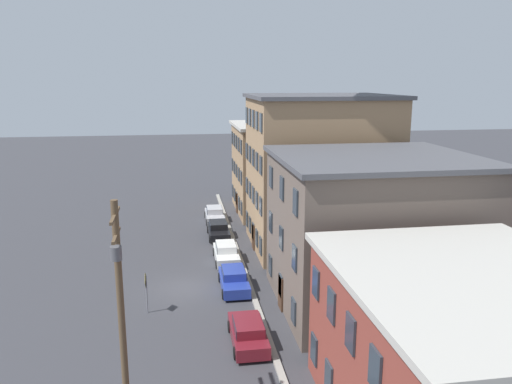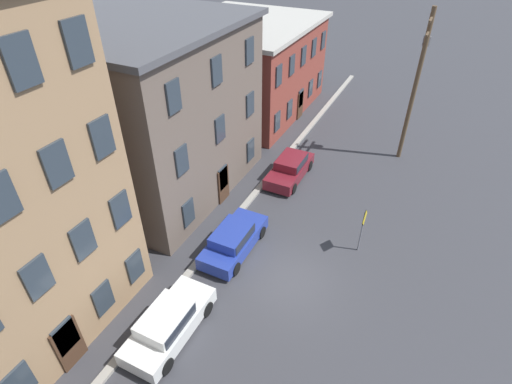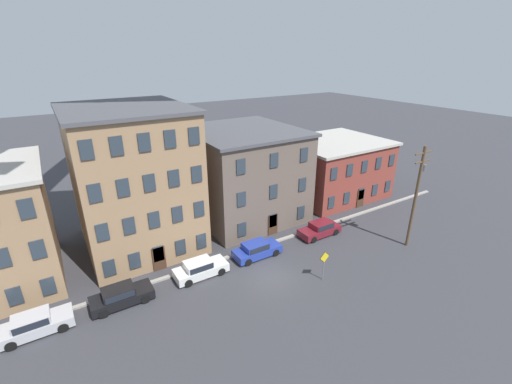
{
  "view_description": "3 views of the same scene",
  "coord_description": "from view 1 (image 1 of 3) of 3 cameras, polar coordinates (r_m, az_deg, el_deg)",
  "views": [
    {
      "loc": [
        32.82,
        -0.09,
        14.25
      ],
      "look_at": [
        -0.25,
        5.06,
        6.65
      ],
      "focal_mm": 35.0,
      "sensor_mm": 36.0,
      "label": 1
    },
    {
      "loc": [
        -12.22,
        -4.16,
        14.49
      ],
      "look_at": [
        1.17,
        2.36,
        3.65
      ],
      "focal_mm": 28.0,
      "sensor_mm": 36.0,
      "label": 2
    },
    {
      "loc": [
        -13.38,
        -19.17,
        17.3
      ],
      "look_at": [
        1.11,
        4.24,
        5.92
      ],
      "focal_mm": 24.0,
      "sensor_mm": 36.0,
      "label": 3
    }
  ],
  "objects": [
    {
      "name": "ground_plane",
      "position": [
        35.78,
        -8.11,
        -10.82
      ],
      "size": [
        200.0,
        200.0,
        0.0
      ],
      "primitive_type": "plane",
      "color": "#38383D"
    },
    {
      "name": "kerb_strip",
      "position": [
        36.04,
        -0.83,
        -10.36
      ],
      "size": [
        56.0,
        0.36,
        0.16
      ],
      "primitive_type": "cube",
      "color": "#9E998E",
      "rests_on": "ground_plane"
    },
    {
      "name": "apartment_corner",
      "position": [
        54.36,
        2.83,
        2.78
      ],
      "size": [
        10.73,
        10.09,
        9.61
      ],
      "color": "#9E7A56",
      "rests_on": "ground_plane"
    },
    {
      "name": "apartment_midblock",
      "position": [
        42.65,
        7.23,
        2.24
      ],
      "size": [
        10.2,
        11.74,
        13.01
      ],
      "color": "#9E7A56",
      "rests_on": "ground_plane"
    },
    {
      "name": "apartment_far",
      "position": [
        32.41,
        13.07,
        -4.36
      ],
      "size": [
        11.2,
        12.05,
        9.73
      ],
      "color": "#66564C",
      "rests_on": "ground_plane"
    },
    {
      "name": "apartment_annex",
      "position": [
        22.21,
        23.3,
        -17.16
      ],
      "size": [
        12.34,
        10.32,
        7.07
      ],
      "color": "brown",
      "rests_on": "ground_plane"
    },
    {
      "name": "car_silver",
      "position": [
        51.33,
        -4.76,
        -2.51
      ],
      "size": [
        4.4,
        1.92,
        1.43
      ],
      "color": "#B7B7BC",
      "rests_on": "ground_plane"
    },
    {
      "name": "car_black",
      "position": [
        46.13,
        -4.32,
        -4.27
      ],
      "size": [
        4.4,
        1.92,
        1.43
      ],
      "color": "black",
      "rests_on": "ground_plane"
    },
    {
      "name": "car_white",
      "position": [
        40.18,
        -3.43,
        -6.87
      ],
      "size": [
        4.4,
        1.92,
        1.43
      ],
      "color": "silver",
      "rests_on": "ground_plane"
    },
    {
      "name": "car_blue",
      "position": [
        35.08,
        -2.55,
        -9.86
      ],
      "size": [
        4.4,
        1.92,
        1.43
      ],
      "color": "#233899",
      "rests_on": "ground_plane"
    },
    {
      "name": "car_maroon",
      "position": [
        28.34,
        -0.9,
        -15.66
      ],
      "size": [
        4.4,
        1.92,
        1.43
      ],
      "color": "maroon",
      "rests_on": "ground_plane"
    },
    {
      "name": "caution_sign",
      "position": [
        32.02,
        -12.45,
        -10.46
      ],
      "size": [
        1.0,
        0.08,
        2.64
      ],
      "color": "slate",
      "rests_on": "ground_plane"
    },
    {
      "name": "utility_pole",
      "position": [
        20.93,
        -15.22,
        -12.42
      ],
      "size": [
        2.4,
        0.44,
        9.79
      ],
      "color": "brown",
      "rests_on": "ground_plane"
    }
  ]
}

